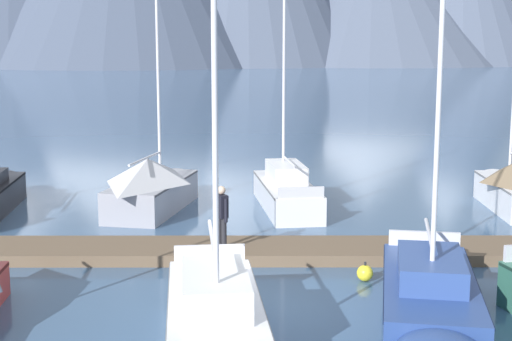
# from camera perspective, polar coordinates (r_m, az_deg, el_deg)

# --- Properties ---
(ground_plane) EXTENTS (700.00, 700.00, 0.00)m
(ground_plane) POSITION_cam_1_polar(r_m,az_deg,el_deg) (16.33, 0.78, -10.44)
(ground_plane) COLOR #38567A
(dock) EXTENTS (20.20, 2.87, 0.30)m
(dock) POSITION_cam_1_polar(r_m,az_deg,el_deg) (20.09, 0.21, -6.17)
(dock) COLOR brown
(dock) RESTS_ON ground
(sailboat_mid_dock_port) EXTENTS (3.12, 6.22, 7.51)m
(sailboat_mid_dock_port) POSITION_cam_1_polar(r_m,az_deg,el_deg) (25.83, -7.81, -1.07)
(sailboat_mid_dock_port) COLOR #93939E
(sailboat_mid_dock_port) RESTS_ON ground
(sailboat_mid_dock_starboard) EXTENTS (2.02, 6.43, 9.47)m
(sailboat_mid_dock_starboard) POSITION_cam_1_polar(r_m,az_deg,el_deg) (13.22, -3.05, -12.26)
(sailboat_mid_dock_starboard) COLOR white
(sailboat_mid_dock_starboard) RESTS_ON ground
(sailboat_far_berth) EXTENTS (2.12, 6.70, 8.38)m
(sailboat_far_berth) POSITION_cam_1_polar(r_m,az_deg,el_deg) (26.22, 2.18, -1.40)
(sailboat_far_berth) COLOR silver
(sailboat_far_berth) RESTS_ON ground
(sailboat_outer_slip) EXTENTS (2.97, 6.55, 7.54)m
(sailboat_outer_slip) POSITION_cam_1_polar(r_m,az_deg,el_deg) (15.30, 13.23, -9.79)
(sailboat_outer_slip) COLOR navy
(sailboat_outer_slip) RESTS_ON ground
(person_on_dock) EXTENTS (0.37, 0.53, 1.69)m
(person_on_dock) POSITION_cam_1_polar(r_m,az_deg,el_deg) (19.45, -2.65, -3.31)
(person_on_dock) COLOR #232328
(person_on_dock) RESTS_ON dock
(mooring_buoy_channel_marker) EXTENTS (0.39, 0.39, 0.47)m
(mooring_buoy_channel_marker) POSITION_cam_1_polar(r_m,az_deg,el_deg) (18.20, 8.34, -7.77)
(mooring_buoy_channel_marker) COLOR yellow
(mooring_buoy_channel_marker) RESTS_ON ground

